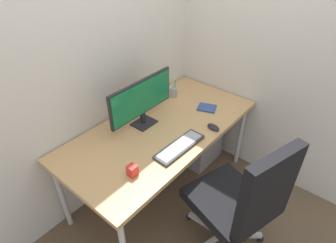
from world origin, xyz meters
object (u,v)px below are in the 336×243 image
(monitor, at_px, (142,99))
(pen_holder, at_px, (173,92))
(desk_clamp_accessory, at_px, (132,170))
(notebook, at_px, (207,108))
(filing_cabinet, at_px, (193,132))
(keyboard, at_px, (180,147))
(office_chair, at_px, (242,201))
(mouse, at_px, (213,127))

(monitor, height_order, pen_holder, monitor)
(monitor, distance_m, desk_clamp_accessory, 0.60)
(notebook, xyz_separation_m, desk_clamp_accessory, (-0.97, -0.07, 0.03))
(filing_cabinet, relative_size, pen_holder, 3.16)
(pen_holder, bearing_deg, notebook, -86.53)
(monitor, xyz_separation_m, notebook, (0.51, -0.27, -0.22))
(keyboard, relative_size, pen_holder, 2.33)
(office_chair, bearing_deg, monitor, 85.49)
(monitor, relative_size, mouse, 5.71)
(office_chair, bearing_deg, filing_cabinet, 51.35)
(office_chair, xyz_separation_m, desk_clamp_accessory, (-0.38, 0.60, 0.18))
(filing_cabinet, relative_size, desk_clamp_accessory, 7.66)
(filing_cabinet, height_order, pen_holder, pen_holder)
(monitor, bearing_deg, keyboard, -97.45)
(monitor, xyz_separation_m, keyboard, (-0.05, -0.41, -0.21))
(pen_holder, relative_size, notebook, 1.20)
(filing_cabinet, height_order, notebook, notebook)
(monitor, xyz_separation_m, pen_holder, (0.49, 0.08, -0.18))
(office_chair, distance_m, notebook, 0.90)
(notebook, bearing_deg, desk_clamp_accessory, 162.65)
(monitor, relative_size, notebook, 4.10)
(office_chair, distance_m, monitor, 1.01)
(filing_cabinet, distance_m, monitor, 0.90)
(office_chair, distance_m, desk_clamp_accessory, 0.73)
(filing_cabinet, relative_size, notebook, 3.80)
(filing_cabinet, bearing_deg, mouse, -128.87)
(office_chair, distance_m, mouse, 0.62)
(keyboard, distance_m, desk_clamp_accessory, 0.41)
(monitor, distance_m, keyboard, 0.47)
(notebook, bearing_deg, keyboard, 172.48)
(filing_cabinet, bearing_deg, office_chair, -128.65)
(filing_cabinet, relative_size, monitor, 0.93)
(office_chair, relative_size, filing_cabinet, 1.86)
(keyboard, bearing_deg, monitor, 82.55)
(office_chair, bearing_deg, keyboard, 87.80)
(pen_holder, bearing_deg, keyboard, -137.57)
(pen_holder, xyz_separation_m, desk_clamp_accessory, (-0.94, -0.43, -0.01))
(desk_clamp_accessory, bearing_deg, keyboard, -10.08)
(office_chair, distance_m, filing_cabinet, 1.15)
(filing_cabinet, bearing_deg, pen_holder, 130.01)
(notebook, bearing_deg, mouse, -158.24)
(pen_holder, relative_size, desk_clamp_accessory, 2.43)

